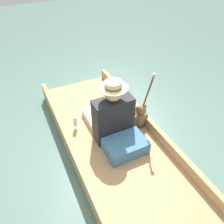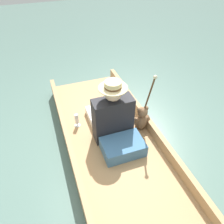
{
  "view_description": "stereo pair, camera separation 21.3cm",
  "coord_description": "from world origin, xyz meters",
  "px_view_note": "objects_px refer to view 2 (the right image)",
  "views": [
    {
      "loc": [
        -0.83,
        -1.7,
        2.13
      ],
      "look_at": [
        0.03,
        0.07,
        0.51
      ],
      "focal_mm": 35.0,
      "sensor_mm": 36.0,
      "label": 1
    },
    {
      "loc": [
        -0.63,
        -1.78,
        2.13
      ],
      "look_at": [
        0.03,
        0.07,
        0.51
      ],
      "focal_mm": 35.0,
      "sensor_mm": 36.0,
      "label": 2
    }
  ],
  "objects_px": {
    "wine_glass": "(77,120)",
    "walking_cane": "(148,99)",
    "teddy_bear": "(142,119)",
    "seated_person": "(111,115)"
  },
  "relations": [
    {
      "from": "walking_cane",
      "to": "wine_glass",
      "type": "bearing_deg",
      "value": 154.91
    },
    {
      "from": "wine_glass",
      "to": "seated_person",
      "type": "bearing_deg",
      "value": -33.67
    },
    {
      "from": "teddy_bear",
      "to": "walking_cane",
      "type": "distance_m",
      "value": 0.34
    },
    {
      "from": "teddy_bear",
      "to": "walking_cane",
      "type": "height_order",
      "value": "walking_cane"
    },
    {
      "from": "wine_glass",
      "to": "walking_cane",
      "type": "xyz_separation_m",
      "value": [
        0.8,
        -0.37,
        0.4
      ]
    },
    {
      "from": "wine_glass",
      "to": "walking_cane",
      "type": "height_order",
      "value": "walking_cane"
    },
    {
      "from": "seated_person",
      "to": "teddy_bear",
      "type": "height_order",
      "value": "seated_person"
    },
    {
      "from": "walking_cane",
      "to": "seated_person",
      "type": "bearing_deg",
      "value": 163.91
    },
    {
      "from": "wine_glass",
      "to": "walking_cane",
      "type": "relative_size",
      "value": 0.22
    },
    {
      "from": "seated_person",
      "to": "walking_cane",
      "type": "relative_size",
      "value": 0.93
    }
  ]
}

